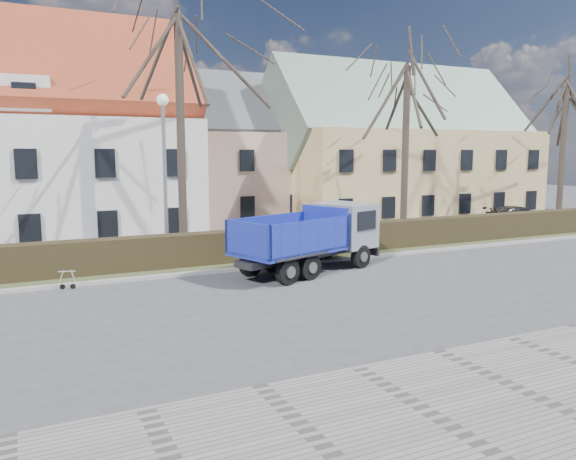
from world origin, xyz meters
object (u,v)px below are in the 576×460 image
streetlight (165,180)px  cart_frame (60,279)px  dump_truck (304,239)px  parked_car_b (517,216)px

streetlight → cart_frame: (-4.28, -2.69, -3.13)m
dump_truck → streetlight: streetlight is taller
cart_frame → dump_truck: bearing=-7.8°
streetlight → parked_car_b: (22.90, 2.78, -2.87)m
parked_car_b → cart_frame: bearing=103.6°
streetlight → cart_frame: streetlight is taller
dump_truck → streetlight: size_ratio=0.94×
dump_truck → streetlight: 6.22m
streetlight → cart_frame: 5.95m
dump_truck → cart_frame: 8.77m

